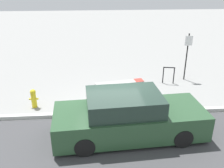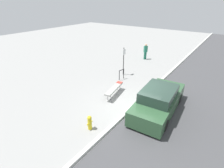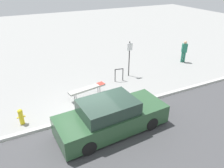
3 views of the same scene
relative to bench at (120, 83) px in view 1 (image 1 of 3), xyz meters
name	(u,v)px [view 1 (image 1 of 3)]	position (x,y,z in m)	size (l,w,h in m)	color
ground_plane	(110,115)	(-0.55, -1.77, -0.50)	(60.00, 60.00, 0.00)	gray
curb	(110,113)	(-0.55, -1.77, -0.44)	(60.00, 0.20, 0.13)	#B7B7B2
bench	(120,83)	(0.00, 0.00, 0.00)	(2.15, 0.74, 0.56)	gray
bike_rack	(169,73)	(2.43, 0.98, 0.00)	(0.55, 0.16, 0.83)	black
sign_post	(187,53)	(3.37, 1.39, 0.88)	(0.36, 0.08, 2.30)	black
fire_hydrant	(34,98)	(-3.48, -0.95, -0.09)	(0.36, 0.22, 0.77)	gold
parked_car_near	(128,117)	(-0.06, -3.07, 0.17)	(4.84, 2.10, 1.48)	black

